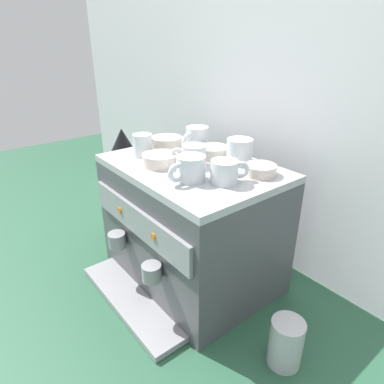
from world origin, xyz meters
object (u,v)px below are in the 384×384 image
espresso_machine (191,224)px  ceramic_cup_3 (143,145)px  ceramic_bowl_1 (212,152)px  milk_pitcher (286,343)px  ceramic_cup_5 (190,169)px  ceramic_bowl_0 (160,160)px  ceramic_cup_2 (226,172)px  ceramic_cup_1 (192,155)px  ceramic_bowl_2 (167,143)px  ceramic_bowl_3 (260,170)px  ceramic_cup_4 (239,151)px  ceramic_cup_0 (196,138)px  coffee_grinder (126,181)px

espresso_machine → ceramic_cup_3: bearing=-158.0°
ceramic_bowl_1 → milk_pitcher: (0.45, -0.14, -0.37)m
espresso_machine → milk_pitcher: espresso_machine is taller
ceramic_cup_5 → ceramic_bowl_0: bearing=178.9°
ceramic_cup_2 → ceramic_cup_5: (-0.07, -0.07, 0.00)m
milk_pitcher → ceramic_cup_2: bearing=175.1°
ceramic_cup_3 → ceramic_bowl_0: bearing=-3.8°
ceramic_cup_1 → ceramic_cup_2: ceramic_cup_1 is taller
ceramic_bowl_0 → ceramic_cup_1: bearing=49.7°
ceramic_cup_1 → ceramic_bowl_2: (-0.18, 0.03, -0.01)m
ceramic_cup_2 → ceramic_bowl_2: bearing=172.9°
ceramic_cup_1 → ceramic_bowl_3: ceramic_cup_1 is taller
ceramic_cup_4 → ceramic_bowl_0: 0.25m
ceramic_cup_0 → ceramic_bowl_3: (0.31, -0.01, -0.02)m
ceramic_cup_0 → ceramic_cup_2: 0.31m
ceramic_cup_2 → ceramic_cup_4: ceramic_cup_4 is taller
ceramic_cup_1 → ceramic_bowl_3: 0.21m
ceramic_bowl_1 → ceramic_cup_5: bearing=-58.7°
ceramic_cup_0 → ceramic_cup_1: size_ratio=1.24×
ceramic_cup_0 → ceramic_bowl_2: ceramic_cup_0 is taller
ceramic_bowl_3 → ceramic_bowl_1: bearing=-179.0°
ceramic_cup_4 → milk_pitcher: size_ratio=0.77×
ceramic_cup_0 → ceramic_bowl_1: bearing=-9.1°
ceramic_cup_1 → coffee_grinder: size_ratio=0.22×
ceramic_cup_0 → ceramic_cup_4: 0.20m
ceramic_bowl_1 → coffee_grinder: ceramic_bowl_1 is taller
coffee_grinder → milk_pitcher: 0.91m
ceramic_cup_4 → ceramic_bowl_0: ceramic_cup_4 is taller
ceramic_bowl_3 → ceramic_cup_1: bearing=-149.8°
ceramic_cup_2 → ceramic_bowl_1: ceramic_cup_2 is taller
ceramic_cup_0 → ceramic_cup_1: 0.17m
ceramic_bowl_2 → ceramic_bowl_0: bearing=-41.5°
ceramic_bowl_1 → ceramic_bowl_2: bearing=-156.4°
coffee_grinder → ceramic_bowl_0: bearing=-11.3°
ceramic_cup_0 → milk_pitcher: ceramic_cup_0 is taller
ceramic_cup_5 → ceramic_cup_0: bearing=137.3°
ceramic_cup_1 → ceramic_cup_5: (0.09, -0.08, 0.00)m
coffee_grinder → milk_pitcher: size_ratio=3.22×
ceramic_cup_0 → ceramic_cup_5: ceramic_cup_0 is taller
ceramic_bowl_0 → coffee_grinder: 0.47m
espresso_machine → coffee_grinder: 0.46m
ceramic_cup_1 → ceramic_bowl_3: bearing=30.2°
ceramic_cup_5 → coffee_grinder: size_ratio=0.27×
ceramic_cup_5 → ceramic_bowl_3: 0.21m
espresso_machine → ceramic_cup_4: bearing=58.6°
espresso_machine → ceramic_bowl_3: (0.19, 0.11, 0.23)m
ceramic_cup_1 → ceramic_bowl_3: size_ratio=1.05×
ceramic_cup_0 → ceramic_bowl_0: (0.06, -0.19, -0.02)m
ceramic_cup_5 → coffee_grinder: 0.62m
espresso_machine → ceramic_bowl_2: size_ratio=5.19×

